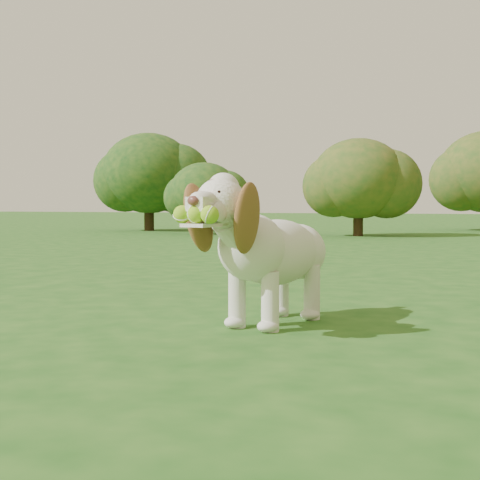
% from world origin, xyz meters
% --- Properties ---
extents(ground, '(80.00, 80.00, 0.00)m').
position_xyz_m(ground, '(0.00, 0.00, 0.00)').
color(ground, '#1B4D16').
rests_on(ground, ground).
extents(dog, '(0.45, 1.03, 0.67)m').
position_xyz_m(dog, '(0.59, 0.04, 0.36)').
color(dog, silver).
rests_on(dog, ground).
extents(shrub_a, '(1.28, 1.28, 1.33)m').
position_xyz_m(shrub_a, '(-4.02, 8.26, 0.78)').
color(shrub_a, '#382314').
rests_on(shrub_a, ground).
extents(shrub_e, '(1.98, 1.98, 2.05)m').
position_xyz_m(shrub_e, '(-5.87, 9.28, 1.20)').
color(shrub_e, '#382314').
rests_on(shrub_e, ground).
extents(shrub_b, '(1.64, 1.64, 1.70)m').
position_xyz_m(shrub_b, '(-1.24, 8.70, 1.00)').
color(shrub_b, '#382314').
rests_on(shrub_b, ground).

